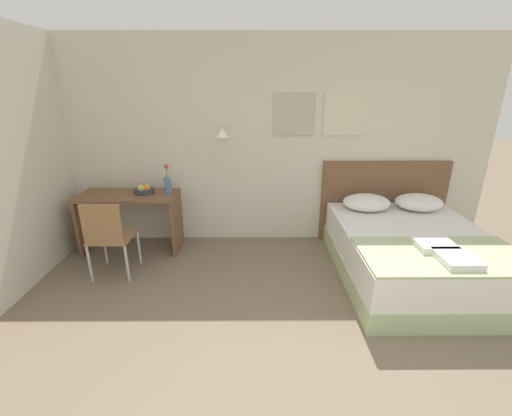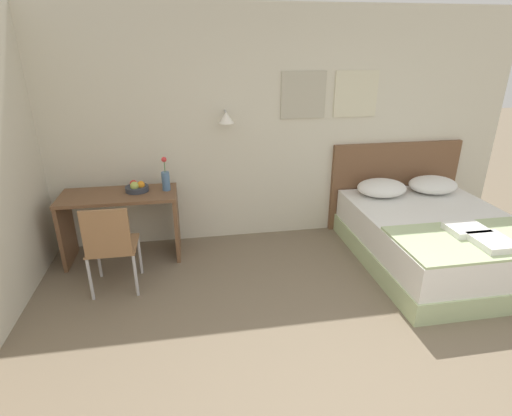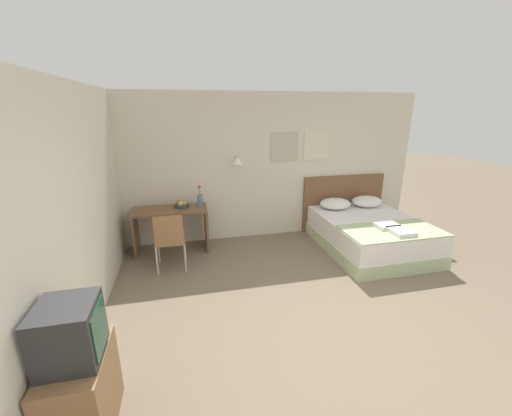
% 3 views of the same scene
% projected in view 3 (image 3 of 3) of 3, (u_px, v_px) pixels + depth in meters
% --- Properties ---
extents(ground_plane, '(24.00, 24.00, 0.00)m').
position_uv_depth(ground_plane, '(335.00, 337.00, 3.39)').
color(ground_plane, '#756651').
extents(wall_back, '(5.89, 0.31, 2.65)m').
position_uv_depth(wall_back, '(266.00, 167.00, 5.79)').
color(wall_back, beige).
rests_on(wall_back, ground_plane).
extents(wall_left, '(0.06, 5.98, 2.65)m').
position_uv_depth(wall_left, '(43.00, 249.00, 2.43)').
color(wall_left, beige).
rests_on(wall_left, ground_plane).
extents(bed, '(1.57, 1.97, 0.55)m').
position_uv_depth(bed, '(370.00, 234.00, 5.45)').
color(bed, '#B2C693').
rests_on(bed, ground_plane).
extents(headboard, '(1.69, 0.06, 1.11)m').
position_uv_depth(headboard, '(343.00, 202.00, 6.31)').
color(headboard, brown).
rests_on(headboard, ground_plane).
extents(pillow_left, '(0.59, 0.47, 0.19)m').
position_uv_depth(pillow_left, '(335.00, 204.00, 5.92)').
color(pillow_left, white).
rests_on(pillow_left, bed).
extents(pillow_right, '(0.59, 0.47, 0.19)m').
position_uv_depth(pillow_right, '(367.00, 201.00, 6.06)').
color(pillow_right, white).
rests_on(pillow_right, bed).
extents(throw_blanket, '(1.52, 0.79, 0.02)m').
position_uv_depth(throw_blanket, '(393.00, 231.00, 4.83)').
color(throw_blanket, '#B2C693').
rests_on(throw_blanket, bed).
extents(folded_towel_near_foot, '(0.35, 0.29, 0.06)m').
position_uv_depth(folded_towel_near_foot, '(386.00, 225.00, 4.94)').
color(folded_towel_near_foot, white).
rests_on(folded_towel_near_foot, throw_blanket).
extents(folded_towel_mid_bed, '(0.31, 0.36, 0.06)m').
position_uv_depth(folded_towel_mid_bed, '(401.00, 231.00, 4.70)').
color(folded_towel_mid_bed, white).
rests_on(folded_towel_mid_bed, throw_blanket).
extents(desk, '(1.21, 0.55, 0.76)m').
position_uv_depth(desk, '(171.00, 222.00, 5.31)').
color(desk, brown).
rests_on(desk, ground_plane).
extents(desk_chair, '(0.45, 0.45, 0.90)m').
position_uv_depth(desk_chair, '(170.00, 238.00, 4.66)').
color(desk_chair, '#8E6642').
rests_on(desk_chair, ground_plane).
extents(fruit_bowl, '(0.25, 0.25, 0.12)m').
position_uv_depth(fruit_bowl, '(182.00, 205.00, 5.31)').
color(fruit_bowl, '#333842').
rests_on(fruit_bowl, desk).
extents(flower_vase, '(0.09, 0.09, 0.37)m').
position_uv_depth(flower_vase, '(200.00, 199.00, 5.34)').
color(flower_vase, '#4C7099').
rests_on(flower_vase, desk).
extents(tv_stand, '(0.41, 0.65, 0.67)m').
position_uv_depth(tv_stand, '(82.00, 394.00, 2.34)').
color(tv_stand, '#8E6642').
rests_on(tv_stand, ground_plane).
extents(television, '(0.40, 0.42, 0.44)m').
position_uv_depth(television, '(69.00, 332.00, 2.17)').
color(television, '#2D2D30').
rests_on(television, tv_stand).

